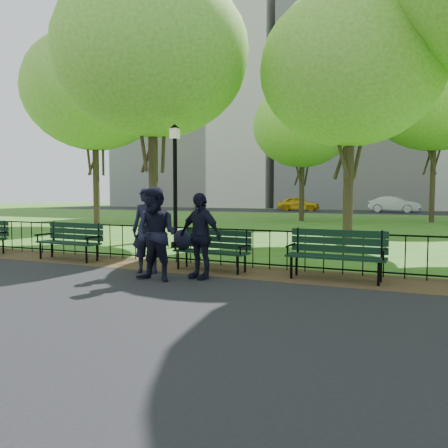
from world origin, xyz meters
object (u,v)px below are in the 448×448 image
at_px(park_bench_right_a, 337,249).
at_px(tree_far_c, 302,125).
at_px(lamppost, 175,181).
at_px(person_left, 147,230).
at_px(tree_near_w, 152,54).
at_px(sedan_silver, 395,204).
at_px(park_bench_main, 198,243).
at_px(tree_near_e, 351,69).
at_px(person_right, 200,236).
at_px(tree_mid_w, 94,91).
at_px(person_mid, 156,234).
at_px(tree_far_e, 436,94).
at_px(park_bench_left_a, 71,237).
at_px(taxi, 299,204).

xyz_separation_m(park_bench_right_a, tree_far_c, (-5.10, 18.21, 5.29)).
height_order(lamppost, person_left, lamppost).
height_order(tree_near_w, sedan_silver, tree_near_w).
xyz_separation_m(park_bench_main, tree_near_e, (2.31, 6.67, 5.23)).
xyz_separation_m(park_bench_right_a, person_right, (-2.53, -0.96, 0.25)).
bearing_deg(tree_mid_w, lamppost, -37.84).
bearing_deg(person_mid, tree_far_e, 76.95).
distance_m(tree_near_w, person_right, 9.19).
bearing_deg(person_mid, sedan_silver, 86.55).
bearing_deg(sedan_silver, tree_far_e, -158.21).
distance_m(tree_near_e, person_mid, 9.82).
height_order(lamppost, tree_near_e, tree_near_e).
relative_size(tree_near_e, tree_far_e, 0.78).
xyz_separation_m(tree_near_w, tree_far_c, (2.06, 13.64, -0.65)).
height_order(tree_far_c, tree_far_e, tree_far_e).
distance_m(tree_near_w, person_left, 8.50).
bearing_deg(park_bench_right_a, person_left, -165.83).
bearing_deg(person_right, tree_far_c, 111.82).
bearing_deg(tree_mid_w, person_left, -46.22).
bearing_deg(park_bench_left_a, tree_far_c, 88.31).
bearing_deg(person_left, tree_far_c, 78.37).
bearing_deg(person_left, tree_far_e, 58.11).
bearing_deg(person_mid, tree_near_w, 124.40).
height_order(park_bench_right_a, tree_near_e, tree_near_e).
bearing_deg(park_bench_left_a, person_left, -12.22).
relative_size(park_bench_main, tree_far_c, 0.21).
height_order(person_mid, person_right, person_mid).
distance_m(lamppost, tree_near_e, 6.95).
bearing_deg(tree_far_e, tree_far_c, -166.74).
bearing_deg(tree_near_e, person_mid, -106.98).
distance_m(park_bench_left_a, lamppost, 3.87).
distance_m(person_left, person_right, 1.31).
height_order(tree_mid_w, person_right, tree_mid_w).
height_order(park_bench_left_a, tree_near_w, tree_near_w).
bearing_deg(tree_near_e, person_right, -103.64).
xyz_separation_m(tree_near_e, person_mid, (-2.48, -8.13, -4.92)).
bearing_deg(park_bench_right_a, tree_near_e, 97.65).
height_order(person_left, person_mid, person_left).
xyz_separation_m(park_bench_right_a, sedan_silver, (-0.27, 33.49, 0.11)).
xyz_separation_m(park_bench_main, person_right, (0.48, -0.88, 0.25)).
relative_size(park_bench_right_a, tree_far_e, 0.18).
xyz_separation_m(tree_far_c, taxi, (-4.01, 15.40, -5.20)).
height_order(tree_near_w, person_left, tree_near_w).
relative_size(lamppost, tree_near_w, 0.41).
xyz_separation_m(park_bench_main, person_left, (-0.82, -0.78, 0.31)).
xyz_separation_m(tree_mid_w, tree_far_e, (16.74, 9.75, 0.33)).
relative_size(park_bench_main, person_right, 1.04).
relative_size(tree_far_c, person_mid, 4.66).
distance_m(tree_near_e, taxi, 28.77).
distance_m(tree_near_w, tree_mid_w, 9.21).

